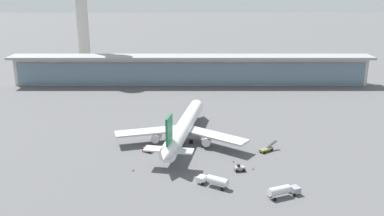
{
  "coord_description": "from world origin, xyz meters",
  "views": [
    {
      "loc": [
        0.53,
        -135.22,
        51.2
      ],
      "look_at": [
        0.0,
        10.24,
        7.04
      ],
      "focal_mm": 39.06,
      "sensor_mm": 36.0,
      "label": 1
    }
  ],
  "objects_px": {
    "control_tower": "(82,1)",
    "safety_cone_alpha": "(246,170)",
    "service_truck_near_nose_grey": "(284,191)",
    "service_truck_on_taxiway_white": "(215,181)",
    "service_truck_mid_apron_red": "(149,149)",
    "safety_cone_charlie": "(135,170)",
    "safety_cone_delta": "(255,168)",
    "airliner_on_stand": "(185,128)",
    "service_truck_under_wing_grey": "(241,168)",
    "safety_cone_bravo": "(235,161)",
    "service_truck_by_tail_olive": "(268,149)"
  },
  "relations": [
    {
      "from": "service_truck_near_nose_grey",
      "to": "service_truck_mid_apron_red",
      "type": "xyz_separation_m",
      "value": [
        -36.47,
        28.45,
        -0.83
      ]
    },
    {
      "from": "service_truck_by_tail_olive",
      "to": "safety_cone_bravo",
      "type": "xyz_separation_m",
      "value": [
        -11.22,
        -8.18,
        -0.49
      ]
    },
    {
      "from": "control_tower",
      "to": "service_truck_by_tail_olive",
      "type": "bearing_deg",
      "value": -52.22
    },
    {
      "from": "service_truck_by_tail_olive",
      "to": "safety_cone_charlie",
      "type": "distance_m",
      "value": 42.52
    },
    {
      "from": "service_truck_on_taxiway_white",
      "to": "safety_cone_bravo",
      "type": "height_order",
      "value": "service_truck_on_taxiway_white"
    },
    {
      "from": "service_truck_on_taxiway_white",
      "to": "safety_cone_delta",
      "type": "relative_size",
      "value": 12.21
    },
    {
      "from": "service_truck_near_nose_grey",
      "to": "service_truck_by_tail_olive",
      "type": "relative_size",
      "value": 1.4
    },
    {
      "from": "airliner_on_stand",
      "to": "control_tower",
      "type": "relative_size",
      "value": 0.75
    },
    {
      "from": "service_truck_mid_apron_red",
      "to": "safety_cone_alpha",
      "type": "distance_m",
      "value": 32.04
    },
    {
      "from": "service_truck_under_wing_grey",
      "to": "safety_cone_charlie",
      "type": "height_order",
      "value": "service_truck_under_wing_grey"
    },
    {
      "from": "service_truck_under_wing_grey",
      "to": "safety_cone_bravo",
      "type": "distance_m",
      "value": 6.23
    },
    {
      "from": "safety_cone_alpha",
      "to": "control_tower",
      "type": "bearing_deg",
      "value": 121.6
    },
    {
      "from": "service_truck_under_wing_grey",
      "to": "safety_cone_bravo",
      "type": "xyz_separation_m",
      "value": [
        -1.12,
        6.11,
        -0.56
      ]
    },
    {
      "from": "service_truck_under_wing_grey",
      "to": "safety_cone_alpha",
      "type": "height_order",
      "value": "service_truck_under_wing_grey"
    },
    {
      "from": "service_truck_on_taxiway_white",
      "to": "service_truck_mid_apron_red",
      "type": "bearing_deg",
      "value": 130.59
    },
    {
      "from": "control_tower",
      "to": "safety_cone_alpha",
      "type": "relative_size",
      "value": 108.81
    },
    {
      "from": "service_truck_under_wing_grey",
      "to": "safety_cone_delta",
      "type": "relative_size",
      "value": 4.47
    },
    {
      "from": "control_tower",
      "to": "safety_cone_bravo",
      "type": "height_order",
      "value": "control_tower"
    },
    {
      "from": "service_truck_near_nose_grey",
      "to": "service_truck_on_taxiway_white",
      "type": "distance_m",
      "value": 17.57
    },
    {
      "from": "service_truck_near_nose_grey",
      "to": "control_tower",
      "type": "height_order",
      "value": "control_tower"
    },
    {
      "from": "safety_cone_bravo",
      "to": "safety_cone_delta",
      "type": "distance_m",
      "value": 7.16
    },
    {
      "from": "service_truck_mid_apron_red",
      "to": "safety_cone_charlie",
      "type": "bearing_deg",
      "value": -100.58
    },
    {
      "from": "safety_cone_alpha",
      "to": "safety_cone_charlie",
      "type": "height_order",
      "value": "same"
    },
    {
      "from": "service_truck_on_taxiway_white",
      "to": "safety_cone_bravo",
      "type": "bearing_deg",
      "value": 66.86
    },
    {
      "from": "airliner_on_stand",
      "to": "service_truck_mid_apron_red",
      "type": "height_order",
      "value": "airliner_on_stand"
    },
    {
      "from": "airliner_on_stand",
      "to": "safety_cone_alpha",
      "type": "distance_m",
      "value": 29.12
    },
    {
      "from": "service_truck_near_nose_grey",
      "to": "safety_cone_charlie",
      "type": "distance_m",
      "value": 41.73
    },
    {
      "from": "service_truck_near_nose_grey",
      "to": "control_tower",
      "type": "bearing_deg",
      "value": 121.06
    },
    {
      "from": "service_truck_by_tail_olive",
      "to": "safety_cone_delta",
      "type": "relative_size",
      "value": 8.99
    },
    {
      "from": "service_truck_on_taxiway_white",
      "to": "control_tower",
      "type": "height_order",
      "value": "control_tower"
    },
    {
      "from": "service_truck_mid_apron_red",
      "to": "safety_cone_delta",
      "type": "height_order",
      "value": "service_truck_mid_apron_red"
    },
    {
      "from": "service_truck_under_wing_grey",
      "to": "control_tower",
      "type": "xyz_separation_m",
      "value": [
        -72.47,
        120.81,
        40.58
      ]
    },
    {
      "from": "airliner_on_stand",
      "to": "safety_cone_charlie",
      "type": "relative_size",
      "value": 81.78
    },
    {
      "from": "control_tower",
      "to": "safety_cone_delta",
      "type": "xyz_separation_m",
      "value": [
        76.54,
        -119.63,
        -41.14
      ]
    },
    {
      "from": "control_tower",
      "to": "service_truck_on_taxiway_white",
      "type": "bearing_deg",
      "value": -63.5
    },
    {
      "from": "service_truck_under_wing_grey",
      "to": "safety_cone_alpha",
      "type": "bearing_deg",
      "value": 11.78
    },
    {
      "from": "service_truck_on_taxiway_white",
      "to": "control_tower",
      "type": "relative_size",
      "value": 0.11
    },
    {
      "from": "airliner_on_stand",
      "to": "safety_cone_bravo",
      "type": "bearing_deg",
      "value": -48.25
    },
    {
      "from": "safety_cone_delta",
      "to": "airliner_on_stand",
      "type": "bearing_deg",
      "value": 132.89
    },
    {
      "from": "service_truck_on_taxiway_white",
      "to": "safety_cone_delta",
      "type": "bearing_deg",
      "value": 41.48
    },
    {
      "from": "service_truck_on_taxiway_white",
      "to": "control_tower",
      "type": "bearing_deg",
      "value": 116.5
    },
    {
      "from": "safety_cone_alpha",
      "to": "safety_cone_bravo",
      "type": "height_order",
      "value": "same"
    },
    {
      "from": "service_truck_under_wing_grey",
      "to": "service_truck_on_taxiway_white",
      "type": "relative_size",
      "value": 0.37
    },
    {
      "from": "control_tower",
      "to": "service_truck_under_wing_grey",
      "type": "bearing_deg",
      "value": -59.04
    },
    {
      "from": "service_truck_mid_apron_red",
      "to": "safety_cone_charlie",
      "type": "xyz_separation_m",
      "value": [
        -2.57,
        -13.78,
        -0.56
      ]
    },
    {
      "from": "service_truck_mid_apron_red",
      "to": "safety_cone_charlie",
      "type": "height_order",
      "value": "service_truck_mid_apron_red"
    },
    {
      "from": "safety_cone_alpha",
      "to": "safety_cone_bravo",
      "type": "xyz_separation_m",
      "value": [
        -2.76,
        5.76,
        0.0
      ]
    },
    {
      "from": "service_truck_under_wing_grey",
      "to": "safety_cone_charlie",
      "type": "bearing_deg",
      "value": 179.84
    },
    {
      "from": "service_truck_on_taxiway_white",
      "to": "safety_cone_bravo",
      "type": "relative_size",
      "value": 12.21
    },
    {
      "from": "service_truck_mid_apron_red",
      "to": "safety_cone_alpha",
      "type": "relative_size",
      "value": 4.75
    }
  ]
}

